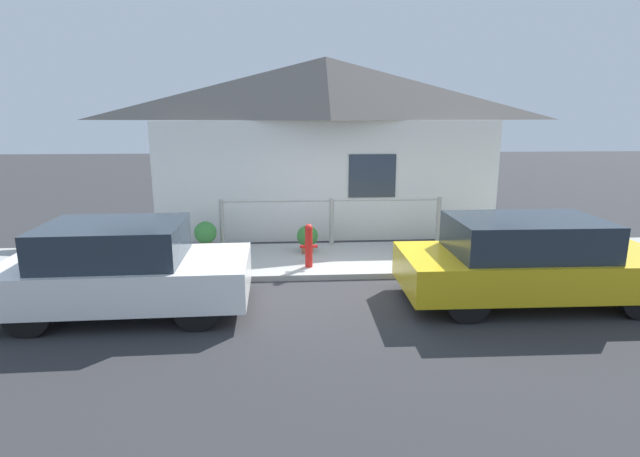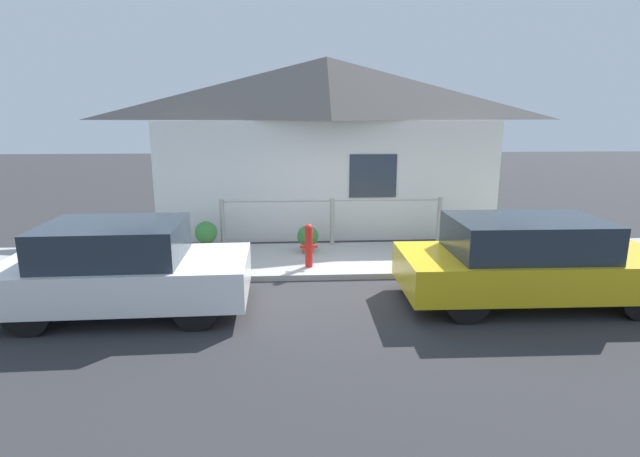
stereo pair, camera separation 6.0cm
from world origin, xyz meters
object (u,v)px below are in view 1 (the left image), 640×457
car_right (531,261)px  potted_plant_near_hydrant (307,237)px  potted_plant_by_fence (206,234)px  car_left (123,269)px  fire_hydrant (309,245)px

car_right → potted_plant_near_hydrant: 4.40m
potted_plant_near_hydrant → potted_plant_by_fence: size_ratio=0.95×
car_left → potted_plant_by_fence: size_ratio=5.99×
car_right → fire_hydrant: bearing=153.4°
car_left → potted_plant_near_hydrant: 3.99m
car_left → fire_hydrant: size_ratio=4.40×
car_left → potted_plant_by_fence: bearing=75.9°
car_right → potted_plant_near_hydrant: bearing=141.9°
car_left → potted_plant_near_hydrant: bearing=42.4°
car_left → potted_plant_near_hydrant: car_left is taller
car_right → potted_plant_by_fence: 6.41m
car_left → potted_plant_near_hydrant: size_ratio=6.28×
fire_hydrant → potted_plant_near_hydrant: fire_hydrant is taller
car_left → car_right: size_ratio=0.87×
car_right → potted_plant_by_fence: (-5.58, 3.15, -0.24)m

